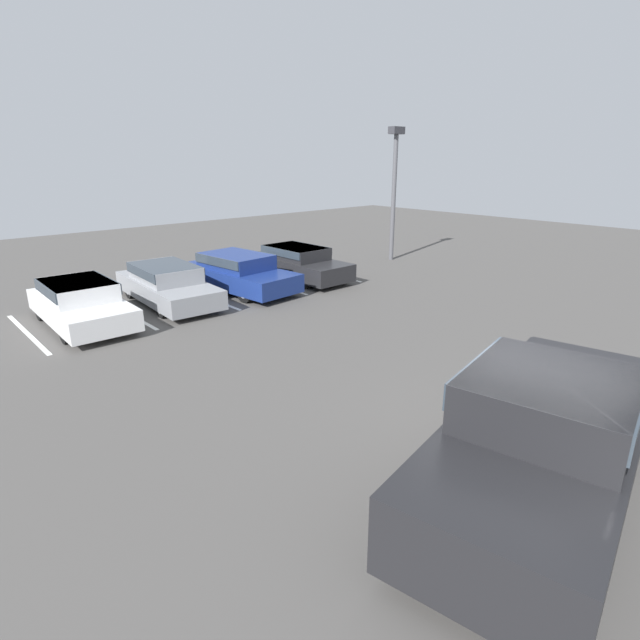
{
  "coord_description": "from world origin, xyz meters",
  "views": [
    {
      "loc": [
        -6.74,
        -2.85,
        4.47
      ],
      "look_at": [
        0.36,
        4.96,
        1.0
      ],
      "focal_mm": 28.0,
      "sensor_mm": 36.0,
      "label": 1
    }
  ],
  "objects": [
    {
      "name": "ground_plane",
      "position": [
        0.0,
        0.0,
        0.0
      ],
      "size": [
        60.0,
        60.0,
        0.0
      ],
      "primitive_type": "plane",
      "color": "#4C4947"
    },
    {
      "name": "stall_stripe_a",
      "position": [
        -4.11,
        11.59,
        0.0
      ],
      "size": [
        0.12,
        4.13,
        0.01
      ],
      "primitive_type": "cube",
      "color": "white",
      "rests_on": "ground_plane"
    },
    {
      "name": "stall_stripe_b",
      "position": [
        -1.43,
        11.59,
        0.0
      ],
      "size": [
        0.12,
        4.13,
        0.01
      ],
      "primitive_type": "cube",
      "color": "white",
      "rests_on": "ground_plane"
    },
    {
      "name": "stall_stripe_c",
      "position": [
        1.25,
        11.59,
        0.0
      ],
      "size": [
        0.12,
        4.13,
        0.01
      ],
      "primitive_type": "cube",
      "color": "white",
      "rests_on": "ground_plane"
    },
    {
      "name": "stall_stripe_d",
      "position": [
        3.93,
        11.59,
        0.0
      ],
      "size": [
        0.12,
        4.13,
        0.01
      ],
      "primitive_type": "cube",
      "color": "white",
      "rests_on": "ground_plane"
    },
    {
      "name": "stall_stripe_e",
      "position": [
        6.62,
        11.59,
        0.0
      ],
      "size": [
        0.12,
        4.13,
        0.01
      ],
      "primitive_type": "cube",
      "color": "white",
      "rests_on": "ground_plane"
    },
    {
      "name": "pickup_truck",
      "position": [
        -0.51,
        -0.57,
        0.94
      ],
      "size": [
        6.1,
        3.16,
        1.89
      ],
      "rotation": [
        0.0,
        0.0,
        0.19
      ],
      "color": "black",
      "rests_on": "ground_plane"
    },
    {
      "name": "parked_sedan_a",
      "position": [
        -2.75,
        11.38,
        0.66
      ],
      "size": [
        1.88,
        4.33,
        1.23
      ],
      "rotation": [
        0.0,
        0.0,
        -1.6
      ],
      "color": "silver",
      "rests_on": "ground_plane"
    },
    {
      "name": "parked_sedan_b",
      "position": [
        0.01,
        11.8,
        0.65
      ],
      "size": [
        2.01,
        4.77,
        1.22
      ],
      "rotation": [
        0.0,
        0.0,
        -1.63
      ],
      "color": "gray",
      "rests_on": "ground_plane"
    },
    {
      "name": "parked_sedan_c",
      "position": [
        2.54,
        11.6,
        0.68
      ],
      "size": [
        2.25,
        4.75,
        1.28
      ],
      "rotation": [
        0.0,
        0.0,
        -1.48
      ],
      "color": "navy",
      "rests_on": "ground_plane"
    },
    {
      "name": "parked_sedan_d",
      "position": [
        5.2,
        11.58,
        0.65
      ],
      "size": [
        1.77,
        4.51,
        1.23
      ],
      "rotation": [
        0.0,
        0.0,
        -1.56
      ],
      "color": "#232326",
      "rests_on": "ground_plane"
    },
    {
      "name": "light_post",
      "position": [
        10.74,
        11.58,
        3.46
      ],
      "size": [
        0.7,
        0.36,
        5.66
      ],
      "color": "#515156",
      "rests_on": "ground_plane"
    },
    {
      "name": "wheel_stop_curb",
      "position": [
        -1.79,
        14.24,
        0.07
      ],
      "size": [
        1.8,
        0.2,
        0.14
      ],
      "primitive_type": "cube",
      "color": "#B7B2A8",
      "rests_on": "ground_plane"
    }
  ]
}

